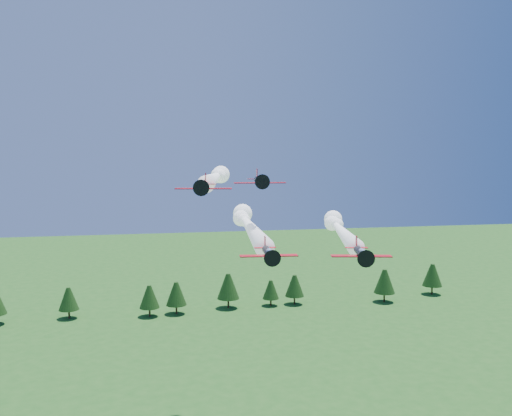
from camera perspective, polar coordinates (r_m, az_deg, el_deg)
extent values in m
cylinder|color=black|center=(68.59, 1.24, -4.49)|extent=(1.38, 5.15, 0.94)
cone|color=black|center=(65.70, 1.57, -4.94)|extent=(1.01, 0.93, 0.94)
cone|color=black|center=(65.15, 1.64, -5.03)|extent=(0.45, 0.46, 0.41)
cylinder|color=black|center=(64.99, 1.65, -5.05)|extent=(1.97, 0.21, 1.98)
cube|color=red|center=(68.28, 1.28, -4.79)|extent=(7.05, 1.88, 0.11)
cube|color=red|center=(71.85, 0.91, -3.98)|extent=(2.79, 1.04, 0.07)
cube|color=red|center=(71.82, 0.90, -3.38)|extent=(0.16, 0.90, 1.37)
ellipsoid|color=#8BAFD8|center=(67.70, 1.33, -4.30)|extent=(0.77, 1.19, 0.59)
sphere|color=white|center=(101.89, -1.15, -1.16)|extent=(2.30, 2.30, 2.30)
sphere|color=white|center=(106.10, -1.35, -0.89)|extent=(3.00, 3.00, 3.00)
sphere|color=white|center=(110.32, -1.53, -0.64)|extent=(3.70, 3.70, 3.70)
cylinder|color=black|center=(78.44, -5.26, 2.21)|extent=(2.03, 5.74, 1.05)
cone|color=black|center=(75.17, -5.46, 2.06)|extent=(1.20, 1.11, 1.05)
cone|color=black|center=(74.54, -5.50, 2.03)|extent=(0.54, 0.54, 0.46)
cylinder|color=black|center=(74.37, -5.51, 2.02)|extent=(2.17, 0.43, 2.20)
cube|color=red|center=(78.05, -5.28, 1.95)|extent=(7.86, 2.76, 0.13)
cube|color=red|center=(82.14, -5.06, 2.40)|extent=(3.14, 1.41, 0.07)
cube|color=red|center=(82.20, -5.06, 2.99)|extent=(0.27, 0.99, 1.52)
ellipsoid|color=#8BAFD8|center=(77.48, -5.32, 2.48)|extent=(0.96, 1.37, 0.65)
sphere|color=white|center=(113.20, -3.90, 3.27)|extent=(2.30, 2.30, 2.30)
sphere|color=white|center=(117.54, -3.78, 3.36)|extent=(3.00, 3.00, 3.00)
sphere|color=white|center=(121.87, -3.68, 3.44)|extent=(3.70, 3.70, 3.70)
cylinder|color=black|center=(81.27, 10.44, -4.43)|extent=(2.42, 6.22, 1.13)
cone|color=black|center=(77.80, 10.85, -4.89)|extent=(1.33, 1.24, 1.13)
cone|color=black|center=(77.15, 10.93, -4.98)|extent=(0.60, 0.61, 0.50)
cylinder|color=black|center=(76.96, 10.96, -5.01)|extent=(2.33, 0.56, 2.38)
cube|color=red|center=(80.89, 10.48, -4.74)|extent=(8.52, 3.30, 0.14)
cube|color=red|center=(85.18, 10.01, -3.93)|extent=(3.42, 1.65, 0.08)
cube|color=red|center=(85.14, 10.01, -3.31)|extent=(0.33, 1.07, 1.64)
ellipsoid|color=#8BAFD8|center=(80.20, 10.56, -4.24)|extent=(1.09, 1.50, 0.71)
sphere|color=white|center=(110.91, 7.99, -1.71)|extent=(2.30, 2.30, 2.30)
sphere|color=white|center=(114.51, 7.79, -1.48)|extent=(3.00, 3.00, 3.00)
sphere|color=white|center=(118.10, 7.59, -1.26)|extent=(3.70, 3.70, 3.70)
cylinder|color=black|center=(86.86, 0.35, 2.77)|extent=(1.60, 5.83, 1.07)
cone|color=black|center=(83.52, 0.58, 2.66)|extent=(1.15, 1.06, 1.07)
cone|color=black|center=(82.89, 0.63, 2.64)|extent=(0.51, 0.52, 0.47)
cylinder|color=black|center=(82.71, 0.65, 2.63)|extent=(2.23, 0.25, 2.24)
cube|color=red|center=(86.45, 0.37, 2.53)|extent=(7.98, 2.18, 0.13)
cube|color=red|center=(90.61, 0.10, 2.93)|extent=(3.16, 1.19, 0.07)
cube|color=red|center=(90.68, 0.09, 3.47)|extent=(0.19, 1.02, 1.54)
ellipsoid|color=#8BAFD8|center=(85.88, 0.41, 3.03)|extent=(0.88, 1.34, 0.66)
cylinder|color=#382314|center=(192.94, -7.96, -10.00)|extent=(0.60, 0.60, 2.97)
cone|color=#17320F|center=(191.58, -7.98, -8.48)|extent=(6.80, 6.80, 7.65)
cylinder|color=#382314|center=(195.66, -18.18, -10.04)|extent=(0.60, 0.60, 2.81)
cone|color=#17320F|center=(194.39, -18.23, -8.61)|extent=(6.43, 6.43, 7.24)
cylinder|color=#382314|center=(203.15, 3.87, -9.17)|extent=(0.60, 0.60, 2.90)
cone|color=#17320F|center=(201.89, 3.88, -7.75)|extent=(6.64, 6.64, 7.47)
cylinder|color=#382314|center=(210.72, 12.70, -8.70)|extent=(0.60, 0.60, 3.27)
cone|color=#17320F|center=(209.36, 12.73, -7.15)|extent=(7.48, 7.48, 8.41)
cylinder|color=#382314|center=(200.97, 1.49, -9.38)|extent=(0.60, 0.60, 2.50)
cone|color=#17320F|center=(199.86, 1.49, -8.15)|extent=(5.72, 5.72, 6.43)
cylinder|color=#382314|center=(226.23, 17.18, -7.84)|extent=(0.60, 0.60, 3.20)
cone|color=#17320F|center=(225.00, 17.23, -6.42)|extent=(7.31, 7.31, 8.23)
cylinder|color=#382314|center=(191.48, -10.59, -10.19)|extent=(0.60, 0.60, 2.86)
cone|color=#17320F|center=(190.16, -10.61, -8.71)|extent=(6.53, 6.53, 7.35)
cylinder|color=#382314|center=(198.12, -2.79, -9.49)|extent=(0.60, 0.60, 3.33)
cone|color=#17320F|center=(196.65, -2.79, -7.81)|extent=(7.61, 7.61, 8.56)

